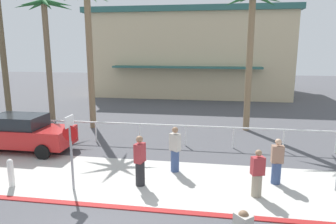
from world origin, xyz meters
TOP-DOWN VIEW (x-y plane):
  - ground_plane at (0.00, 10.00)m, footprint 80.00×80.00m
  - sidewalk_strip at (0.00, 4.20)m, footprint 44.00×4.00m
  - curb_paint at (0.00, 2.20)m, footprint 44.00×0.24m
  - building_backdrop at (-0.21, 27.59)m, footprint 19.37×12.60m
  - rail_fence at (-0.00, 8.50)m, footprint 25.25×0.08m
  - stop_sign_bike_lane at (-2.07, 3.09)m, footprint 0.52×0.56m
  - bollard_1 at (-4.29, 3.00)m, footprint 0.20×0.20m
  - palm_tree_0 at (-10.69, 11.78)m, footprint 3.49×2.67m
  - palm_tree_1 at (-8.13, 12.65)m, footprint 3.59×3.49m
  - palm_tree_2 at (-4.67, 11.10)m, footprint 3.23×3.36m
  - palm_tree_3 at (4.36, 12.04)m, footprint 3.30×3.31m
  - car_red_1 at (-6.16, 6.55)m, footprint 4.40×2.02m
  - pedestrian_0 at (1.09, 5.20)m, footprint 0.48×0.45m
  - pedestrian_1 at (4.74, 4.68)m, footprint 0.40×0.33m
  - pedestrian_2 at (3.95, 3.58)m, footprint 0.46×0.40m
  - pedestrian_3 at (0.07, 3.78)m, footprint 0.40×0.46m

SIDE VIEW (x-z plane):
  - ground_plane at x=0.00m, z-range 0.00..0.00m
  - sidewalk_strip at x=0.00m, z-range 0.00..0.02m
  - curb_paint at x=0.00m, z-range 0.00..0.03m
  - bollard_1 at x=-4.29m, z-range 0.02..1.02m
  - pedestrian_2 at x=3.95m, z-range -0.07..1.51m
  - pedestrian_1 at x=4.74m, z-range -0.07..1.58m
  - pedestrian_0 at x=1.09m, z-range -0.06..1.73m
  - pedestrian_3 at x=0.07m, z-range -0.06..1.74m
  - rail_fence at x=0.00m, z-range 0.32..1.36m
  - car_red_1 at x=-6.16m, z-range 0.03..1.72m
  - stop_sign_bike_lane at x=-2.07m, z-range 0.40..2.96m
  - building_backdrop at x=-0.21m, z-range 0.02..8.32m
  - palm_tree_1 at x=-8.13m, z-range 1.96..9.63m
  - palm_tree_0 at x=-10.69m, z-range 1.73..10.03m
  - palm_tree_3 at x=4.36m, z-range 2.08..9.75m
  - palm_tree_2 at x=-4.67m, z-range 2.01..9.97m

